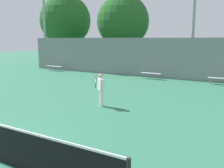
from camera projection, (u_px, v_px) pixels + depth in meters
name	position (u px, v px, depth m)	size (l,w,h in m)	color
tennis_player	(101.00, 88.00, 12.89)	(0.55, 0.52, 1.63)	silver
bench_courtside_near	(151.00, 74.00, 21.82)	(1.73, 0.40, 0.50)	silver
bench_courtside_far	(222.00, 79.00, 18.99)	(1.94, 0.40, 0.50)	silver
bench_adjacent_court	(54.00, 66.00, 27.43)	(1.94, 0.40, 0.50)	silver
light_pole_near_left	(44.00, 13.00, 28.81)	(0.90, 0.60, 10.43)	#939399
light_pole_far_right	(194.00, 8.00, 20.73)	(0.90, 0.60, 10.18)	#939399
back_fence	(170.00, 58.00, 21.77)	(30.82, 0.06, 3.40)	gray
tree_green_tall	(65.00, 20.00, 34.90)	(6.73, 6.73, 9.10)	brown
tree_green_broad	(123.00, 21.00, 29.60)	(5.92, 5.92, 8.24)	brown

